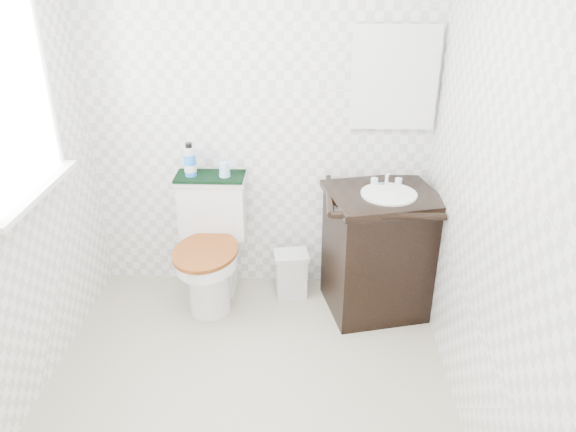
# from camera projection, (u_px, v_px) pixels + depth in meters

# --- Properties ---
(floor) EXTENTS (2.40, 2.40, 0.00)m
(floor) POSITION_uv_depth(u_px,v_px,m) (245.00, 402.00, 2.96)
(floor) COLOR beige
(floor) RESTS_ON ground
(wall_back) EXTENTS (2.40, 0.00, 2.40)m
(wall_back) POSITION_uv_depth(u_px,v_px,m) (259.00, 116.00, 3.50)
(wall_back) COLOR white
(wall_back) RESTS_ON ground
(wall_front) EXTENTS (2.40, 0.00, 2.40)m
(wall_front) POSITION_uv_depth(u_px,v_px,m) (175.00, 395.00, 1.35)
(wall_front) COLOR white
(wall_front) RESTS_ON ground
(wall_right) EXTENTS (0.00, 2.40, 2.40)m
(wall_right) POSITION_uv_depth(u_px,v_px,m) (493.00, 198.00, 2.39)
(wall_right) COLOR white
(wall_right) RESTS_ON ground
(window) EXTENTS (0.02, 0.70, 0.90)m
(window) POSITION_uv_depth(u_px,v_px,m) (4.00, 97.00, 2.53)
(window) COLOR white
(window) RESTS_ON wall_left
(mirror) EXTENTS (0.50, 0.02, 0.60)m
(mirror) POSITION_uv_depth(u_px,v_px,m) (394.00, 78.00, 3.34)
(mirror) COLOR silver
(mirror) RESTS_ON wall_back
(toilet) EXTENTS (0.45, 0.65, 0.83)m
(toilet) POSITION_uv_depth(u_px,v_px,m) (211.00, 250.00, 3.67)
(toilet) COLOR white
(toilet) RESTS_ON floor
(vanity) EXTENTS (0.76, 0.69, 0.92)m
(vanity) POSITION_uv_depth(u_px,v_px,m) (379.00, 249.00, 3.55)
(vanity) COLOR black
(vanity) RESTS_ON floor
(trash_bin) EXTENTS (0.25, 0.21, 0.32)m
(trash_bin) POSITION_uv_depth(u_px,v_px,m) (291.00, 274.00, 3.79)
(trash_bin) COLOR silver
(trash_bin) RESTS_ON floor
(towel) EXTENTS (0.44, 0.22, 0.02)m
(towel) POSITION_uv_depth(u_px,v_px,m) (210.00, 176.00, 3.58)
(towel) COLOR black
(towel) RESTS_ON toilet
(mouthwash_bottle) EXTENTS (0.08, 0.08, 0.22)m
(mouthwash_bottle) POSITION_uv_depth(u_px,v_px,m) (190.00, 161.00, 3.52)
(mouthwash_bottle) COLOR #1B79EC
(mouthwash_bottle) RESTS_ON towel
(cup) EXTENTS (0.07, 0.07, 0.09)m
(cup) POSITION_uv_depth(u_px,v_px,m) (224.00, 169.00, 3.54)
(cup) COLOR #99CBFA
(cup) RESTS_ON towel
(soap_bar) EXTENTS (0.06, 0.04, 0.02)m
(soap_bar) POSITION_uv_depth(u_px,v_px,m) (382.00, 184.00, 3.47)
(soap_bar) COLOR teal
(soap_bar) RESTS_ON vanity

